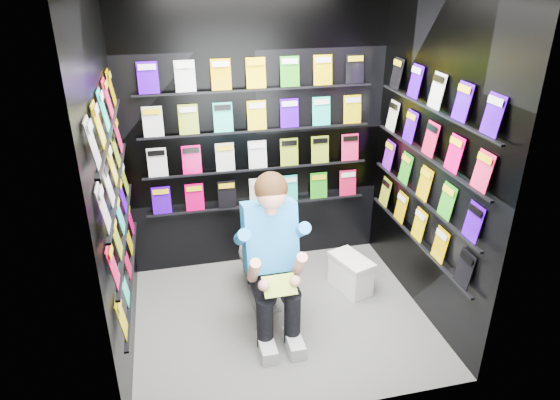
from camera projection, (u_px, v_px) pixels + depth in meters
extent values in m
plane|color=#585856|center=(282.00, 318.00, 4.20)|extent=(2.40, 2.40, 0.00)
cube|color=black|center=(257.00, 135.00, 4.53)|extent=(2.40, 0.04, 2.60)
cube|color=black|center=(324.00, 242.00, 2.77)|extent=(2.40, 0.04, 2.60)
cube|color=black|center=(111.00, 190.00, 3.40)|extent=(0.04, 2.00, 2.60)
cube|color=black|center=(431.00, 162.00, 3.90)|extent=(0.04, 2.00, 2.60)
imported|color=silver|center=(261.00, 259.00, 4.36)|extent=(0.43, 0.76, 0.73)
cube|color=white|center=(351.00, 275.00, 4.53)|extent=(0.33, 0.44, 0.29)
cube|color=white|center=(352.00, 259.00, 4.46)|extent=(0.36, 0.47, 0.03)
cube|color=green|center=(280.00, 286.00, 3.63)|extent=(0.25, 0.15, 0.10)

